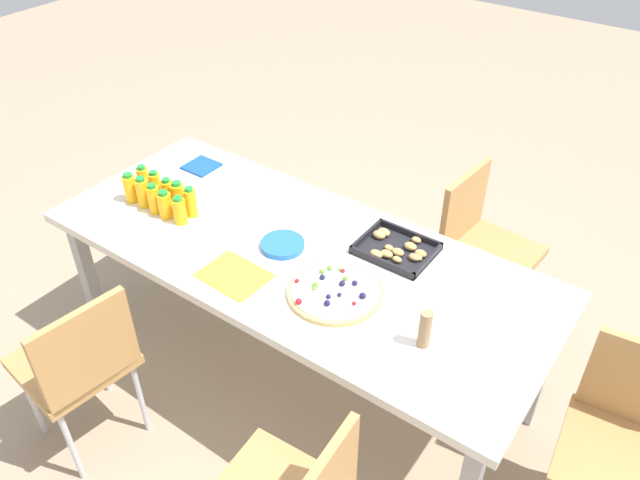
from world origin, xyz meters
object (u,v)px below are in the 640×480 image
object	(u,v)px
juice_bottle_4	(180,211)
juice_bottle_7	(168,192)
juice_bottle_8	(178,197)
party_table	(296,262)
fruit_pizza	(335,291)
cardboard_tube	(425,329)
chair_near_left	(79,361)
juice_bottle_6	(156,186)
juice_bottle_1	(143,193)
napkin_stack	(201,166)
juice_bottle_9	(191,202)
plate_stack	(283,245)
juice_bottle_5	(144,180)
snack_tray	(396,249)
chair_far_right	(481,240)
chair_end	(627,437)
juice_bottle_2	(154,199)
juice_bottle_0	(130,188)
juice_bottle_3	(165,205)
paper_folder	(234,275)

from	to	relation	value
juice_bottle_4	juice_bottle_7	xyz separation A→B (m)	(-0.15, 0.07, 0.00)
juice_bottle_8	party_table	bearing A→B (deg)	6.15
fruit_pizza	cardboard_tube	xyz separation A→B (m)	(0.40, -0.04, 0.06)
chair_near_left	juice_bottle_6	xyz separation A→B (m)	(-0.30, 0.74, 0.31)
party_table	juice_bottle_4	distance (m)	0.56
juice_bottle_1	napkin_stack	xyz separation A→B (m)	(-0.03, 0.40, -0.06)
juice_bottle_9	plate_stack	bearing A→B (deg)	6.18
fruit_pizza	cardboard_tube	distance (m)	0.40
juice_bottle_5	snack_tray	world-z (taller)	juice_bottle_5
juice_bottle_1	snack_tray	bearing A→B (deg)	18.68
chair_far_right	juice_bottle_7	xyz separation A→B (m)	(-1.17, -0.89, 0.30)
fruit_pizza	snack_tray	bearing A→B (deg)	80.52
chair_end	juice_bottle_6	xyz separation A→B (m)	(-2.12, -0.14, 0.31)
juice_bottle_2	fruit_pizza	distance (m)	0.96
party_table	juice_bottle_2	xyz separation A→B (m)	(-0.68, -0.14, 0.13)
juice_bottle_5	cardboard_tube	world-z (taller)	cardboard_tube
party_table	napkin_stack	xyz separation A→B (m)	(-0.79, 0.26, 0.07)
juice_bottle_6	plate_stack	size ratio (longest dim) A/B	0.79
chair_end	napkin_stack	xyz separation A→B (m)	(-2.15, 0.18, 0.24)
juice_bottle_4	napkin_stack	world-z (taller)	juice_bottle_4
juice_bottle_0	plate_stack	xyz separation A→B (m)	(0.78, 0.13, -0.05)
fruit_pizza	chair_far_right	bearing A→B (deg)	77.37
juice_bottle_4	chair_near_left	bearing A→B (deg)	-83.48
juice_bottle_9	juice_bottle_3	bearing A→B (deg)	-138.46
party_table	juice_bottle_7	distance (m)	0.69
juice_bottle_6	napkin_stack	bearing A→B (deg)	96.25
juice_bottle_9	fruit_pizza	size ratio (longest dim) A/B	0.39
plate_stack	chair_far_right	bearing A→B (deg)	56.78
chair_end	snack_tray	distance (m)	1.07
juice_bottle_3	juice_bottle_5	size ratio (longest dim) A/B	0.91
juice_bottle_3	plate_stack	size ratio (longest dim) A/B	0.72
party_table	juice_bottle_2	distance (m)	0.70
fruit_pizza	paper_folder	size ratio (longest dim) A/B	1.41
juice_bottle_9	snack_tray	bearing A→B (deg)	19.02
juice_bottle_3	cardboard_tube	bearing A→B (deg)	-1.08
juice_bottle_2	juice_bottle_9	world-z (taller)	same
juice_bottle_5	cardboard_tube	size ratio (longest dim) A/B	0.96
chair_far_right	paper_folder	size ratio (longest dim) A/B	3.19
juice_bottle_4	juice_bottle_6	size ratio (longest dim) A/B	0.91
chair_far_right	juice_bottle_7	distance (m)	1.50
fruit_pizza	snack_tray	xyz separation A→B (m)	(0.06, 0.36, 0.00)
juice_bottle_3	juice_bottle_9	size ratio (longest dim) A/B	0.92
chair_near_left	juice_bottle_0	xyz separation A→B (m)	(-0.38, 0.66, 0.31)
party_table	plate_stack	size ratio (longest dim) A/B	11.74
juice_bottle_0	juice_bottle_3	world-z (taller)	juice_bottle_0
party_table	juice_bottle_7	world-z (taller)	juice_bottle_7
plate_stack	cardboard_tube	xyz separation A→B (m)	(0.73, -0.15, 0.06)
chair_near_left	fruit_pizza	bearing A→B (deg)	-39.85
juice_bottle_1	napkin_stack	size ratio (longest dim) A/B	0.99
juice_bottle_0	juice_bottle_4	xyz separation A→B (m)	(0.31, 0.01, -0.01)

